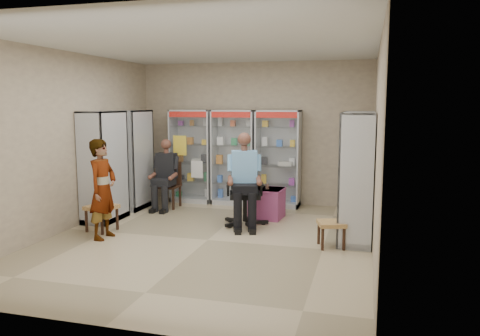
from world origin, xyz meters
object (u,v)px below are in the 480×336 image
(woven_stool_a, at_px, (331,234))
(cabinet_right_near, at_px, (356,178))
(cabinet_left_near, at_px, (104,167))
(woven_stool_b, at_px, (102,218))
(cabinet_right_far, at_px, (358,169))
(cabinet_left_far, at_px, (133,160))
(office_chair, at_px, (245,191))
(cabinet_back_left, at_px, (192,156))
(wooden_chair, at_px, (168,185))
(pink_trunk, at_px, (267,203))
(cabinet_back_right, at_px, (278,159))
(seated_shopkeeper, at_px, (244,183))
(standing_man, at_px, (103,189))
(cabinet_back_mid, at_px, (234,157))

(woven_stool_a, bearing_deg, cabinet_right_near, 47.28)
(cabinet_left_near, bearing_deg, woven_stool_b, 26.70)
(cabinet_right_far, bearing_deg, cabinet_left_far, 87.43)
(cabinet_right_far, height_order, office_chair, cabinet_right_far)
(cabinet_back_left, bearing_deg, wooden_chair, -108.90)
(pink_trunk, relative_size, woven_stool_a, 1.49)
(cabinet_back_right, bearing_deg, cabinet_right_far, -34.73)
(wooden_chair, height_order, seated_shopkeeper, seated_shopkeeper)
(cabinet_left_near, relative_size, woven_stool_b, 4.55)
(cabinet_back_right, bearing_deg, cabinet_right_near, -53.84)
(cabinet_right_near, xyz_separation_m, woven_stool_a, (-0.33, -0.36, -0.80))
(woven_stool_a, bearing_deg, standing_man, -172.41)
(cabinet_back_mid, bearing_deg, woven_stool_a, -48.99)
(cabinet_left_far, bearing_deg, woven_stool_b, 10.64)
(office_chair, bearing_deg, cabinet_left_far, 147.25)
(cabinet_back_right, relative_size, pink_trunk, 3.44)
(woven_stool_b, bearing_deg, cabinet_right_near, 6.30)
(pink_trunk, bearing_deg, seated_shopkeeper, -112.24)
(cabinet_left_near, bearing_deg, office_chair, 97.98)
(woven_stool_b, bearing_deg, woven_stool_a, 1.49)
(cabinet_left_near, height_order, office_chair, cabinet_left_near)
(pink_trunk, bearing_deg, standing_man, -138.21)
(woven_stool_a, distance_m, standing_man, 3.61)
(cabinet_right_far, xyz_separation_m, cabinet_left_far, (-4.46, 0.20, 0.00))
(cabinet_back_left, bearing_deg, cabinet_back_mid, 0.00)
(cabinet_left_near, bearing_deg, cabinet_back_mid, 137.20)
(seated_shopkeeper, height_order, pink_trunk, seated_shopkeeper)
(pink_trunk, relative_size, standing_man, 0.37)
(cabinet_back_mid, relative_size, pink_trunk, 3.44)
(woven_stool_b, bearing_deg, cabinet_back_mid, 60.01)
(cabinet_left_near, distance_m, woven_stool_b, 1.07)
(cabinet_back_mid, xyz_separation_m, cabinet_left_near, (-1.88, -2.03, 0.00))
(cabinet_back_right, relative_size, cabinet_right_far, 1.00)
(pink_trunk, bearing_deg, cabinet_back_right, 89.71)
(cabinet_right_near, distance_m, cabinet_left_far, 4.65)
(cabinet_right_far, bearing_deg, cabinet_right_near, -180.00)
(cabinet_right_far, distance_m, standing_man, 4.32)
(pink_trunk, bearing_deg, cabinet_left_far, 177.19)
(seated_shopkeeper, bearing_deg, cabinet_back_mid, 94.90)
(cabinet_back_mid, distance_m, wooden_chair, 1.50)
(wooden_chair, xyz_separation_m, pink_trunk, (2.14, -0.34, -0.19))
(cabinet_left_far, distance_m, woven_stool_a, 4.52)
(cabinet_back_left, xyz_separation_m, cabinet_back_mid, (0.95, 0.00, 0.00))
(cabinet_right_near, xyz_separation_m, standing_man, (-3.86, -0.83, -0.21))
(woven_stool_b, bearing_deg, cabinet_back_left, 77.41)
(cabinet_left_near, relative_size, pink_trunk, 3.44)
(cabinet_left_far, distance_m, cabinet_left_near, 1.10)
(pink_trunk, height_order, woven_stool_a, pink_trunk)
(cabinet_right_far, bearing_deg, standing_man, 116.54)
(cabinet_right_near, height_order, cabinet_left_far, same)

